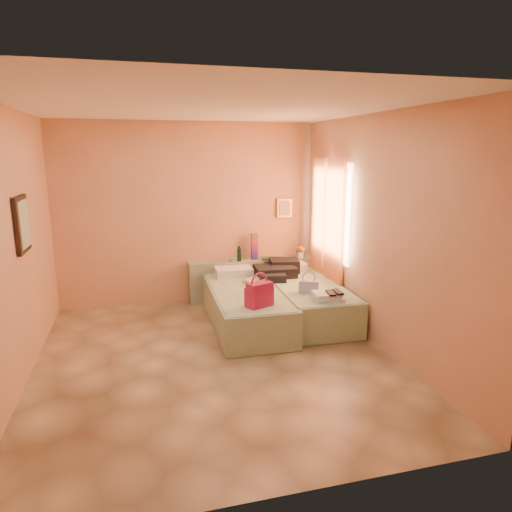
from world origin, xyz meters
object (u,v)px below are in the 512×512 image
(headboard_ledge, at_px, (252,279))
(bed_right, at_px, (305,300))
(magenta_handbag, at_px, (259,294))
(green_book, at_px, (268,259))
(towel_stack, at_px, (328,296))
(water_bottle, at_px, (239,254))
(blue_handbag, at_px, (309,287))
(flower_vase, at_px, (301,251))
(bed_left, at_px, (246,308))

(headboard_ledge, xyz_separation_m, bed_right, (0.52, -1.05, -0.08))
(bed_right, distance_m, magenta_handbag, 1.25)
(green_book, distance_m, towel_stack, 1.78)
(headboard_ledge, distance_m, magenta_handbag, 1.88)
(water_bottle, distance_m, towel_stack, 1.93)
(green_book, height_order, blue_handbag, green_book)
(magenta_handbag, bearing_deg, blue_handbag, 0.27)
(flower_vase, xyz_separation_m, magenta_handbag, (-1.18, -1.74, -0.11))
(water_bottle, bearing_deg, bed_left, -97.77)
(bed_right, height_order, green_book, green_book)
(water_bottle, xyz_separation_m, flower_vase, (1.03, -0.01, 0.00))
(headboard_ledge, relative_size, blue_handbag, 7.82)
(headboard_ledge, xyz_separation_m, green_book, (0.24, -0.08, 0.34))
(blue_handbag, height_order, towel_stack, blue_handbag)
(bed_left, xyz_separation_m, blue_handbag, (0.78, -0.32, 0.33))
(green_book, distance_m, flower_vase, 0.57)
(towel_stack, bearing_deg, bed_left, 143.01)
(bed_left, distance_m, green_book, 1.30)
(bed_right, xyz_separation_m, towel_stack, (0.01, -0.78, 0.30))
(bed_left, distance_m, towel_stack, 1.18)
(headboard_ledge, height_order, magenta_handbag, magenta_handbag)
(bed_left, xyz_separation_m, water_bottle, (0.15, 1.07, 0.52))
(magenta_handbag, xyz_separation_m, towel_stack, (0.91, -0.01, -0.10))
(bed_left, relative_size, towel_stack, 5.71)
(water_bottle, distance_m, flower_vase, 1.03)
(blue_handbag, bearing_deg, green_book, 117.34)
(bed_left, relative_size, blue_handbag, 7.63)
(bed_right, distance_m, green_book, 1.09)
(water_bottle, distance_m, blue_handbag, 1.54)
(water_bottle, relative_size, magenta_handbag, 0.71)
(green_book, xyz_separation_m, towel_stack, (0.29, -1.75, -0.12))
(magenta_handbag, xyz_separation_m, blue_handbag, (0.78, 0.36, -0.07))
(bed_left, bearing_deg, magenta_handbag, -88.80)
(blue_handbag, bearing_deg, flower_vase, 94.50)
(water_bottle, height_order, towel_stack, water_bottle)
(water_bottle, height_order, flower_vase, same)
(bed_left, height_order, blue_handbag, blue_handbag)
(flower_vase, distance_m, magenta_handbag, 2.11)
(water_bottle, bearing_deg, magenta_handbag, -94.82)
(bed_left, height_order, flower_vase, flower_vase)
(bed_right, bearing_deg, flower_vase, 75.31)
(water_bottle, relative_size, towel_stack, 0.66)
(headboard_ledge, distance_m, blue_handbag, 1.54)
(flower_vase, xyz_separation_m, towel_stack, (-0.27, -1.75, -0.22))
(flower_vase, bearing_deg, bed_right, -106.01)
(bed_left, height_order, magenta_handbag, magenta_handbag)
(bed_left, relative_size, magenta_handbag, 6.15)
(bed_left, xyz_separation_m, towel_stack, (0.91, -0.69, 0.30))
(bed_left, xyz_separation_m, green_book, (0.62, 1.06, 0.42))
(bed_right, distance_m, towel_stack, 0.83)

